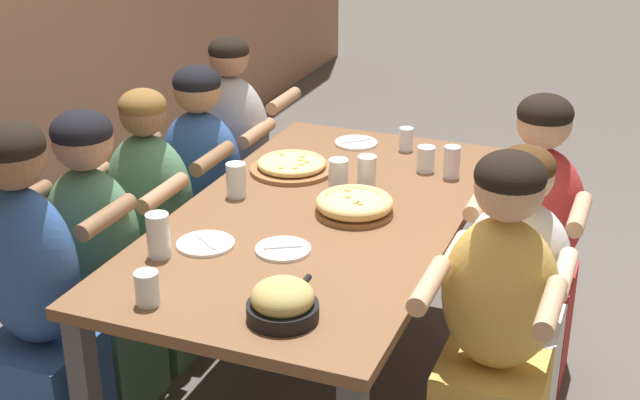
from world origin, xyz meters
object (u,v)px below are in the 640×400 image
(drinking_glass_c, at_px, (158,237))
(diner_near_midright, at_px, (530,255))
(empty_plate_b, at_px, (206,244))
(diner_near_midleft, at_px, (495,343))
(skillet_bowl, at_px, (283,302))
(diner_near_center, at_px, (512,309))
(diner_far_left, at_px, (35,312))
(diner_far_center, at_px, (154,238))
(diner_far_midleft, at_px, (98,274))
(drinking_glass_a, at_px, (147,290))
(pizza_board_main, at_px, (292,166))
(empty_plate_a, at_px, (282,249))
(drinking_glass_d, at_px, (406,140))
(pizza_board_second, at_px, (354,205))
(drinking_glass_h, at_px, (236,182))
(diner_far_midright, at_px, (204,199))
(empty_plate_c, at_px, (356,143))
(drinking_glass_b, at_px, (426,160))
(diner_far_right, at_px, (234,172))
(drinking_glass_f, at_px, (338,174))
(drinking_glass_g, at_px, (452,164))

(drinking_glass_c, distance_m, diner_near_midright, 1.41)
(empty_plate_b, bearing_deg, diner_near_midleft, -86.29)
(skillet_bowl, xyz_separation_m, diner_near_center, (0.72, -0.54, -0.30))
(diner_near_midright, height_order, diner_far_left, diner_far_left)
(diner_far_center, xyz_separation_m, diner_far_midleft, (-0.39, 0.00, 0.03))
(diner_near_midright, bearing_deg, empty_plate_b, 37.50)
(drinking_glass_a, xyz_separation_m, diner_near_midright, (1.15, -0.95, -0.25))
(pizza_board_main, height_order, empty_plate_a, pizza_board_main)
(drinking_glass_d, bearing_deg, drinking_glass_c, 159.93)
(pizza_board_second, height_order, empty_plate_a, pizza_board_second)
(drinking_glass_d, relative_size, drinking_glass_h, 0.76)
(drinking_glass_a, distance_m, diner_far_midright, 1.34)
(pizza_board_main, relative_size, diner_far_left, 0.28)
(empty_plate_b, height_order, diner_far_midleft, diner_far_midleft)
(pizza_board_main, bearing_deg, diner_near_midleft, -124.45)
(empty_plate_c, distance_m, drinking_glass_h, 0.75)
(skillet_bowl, relative_size, diner_far_left, 0.25)
(empty_plate_c, bearing_deg, drinking_glass_b, -118.73)
(pizza_board_second, height_order, drinking_glass_h, drinking_glass_h)
(empty_plate_a, bearing_deg, drinking_glass_a, 153.85)
(empty_plate_a, height_order, diner_far_midright, diner_far_midright)
(drinking_glass_d, xyz_separation_m, diner_far_right, (-0.03, 0.82, -0.25))
(drinking_glass_h, bearing_deg, diner_far_center, 92.81)
(diner_far_left, bearing_deg, drinking_glass_f, 54.40)
(skillet_bowl, height_order, drinking_glass_a, skillet_bowl)
(drinking_glass_g, relative_size, diner_far_right, 0.11)
(diner_far_center, height_order, diner_near_center, diner_far_center)
(pizza_board_second, height_order, diner_far_midleft, diner_far_midleft)
(diner_far_center, bearing_deg, diner_far_right, 90.00)
(diner_far_left, bearing_deg, diner_near_center, 26.57)
(pizza_board_main, distance_m, diner_near_midright, 1.00)
(pizza_board_second, xyz_separation_m, diner_far_midright, (0.39, 0.84, -0.26))
(diner_far_right, bearing_deg, diner_far_midleft, -90.00)
(diner_far_center, height_order, diner_far_midright, diner_far_center)
(diner_far_center, relative_size, diner_far_midleft, 0.97)
(drinking_glass_f, xyz_separation_m, diner_far_midright, (0.18, 0.70, -0.28))
(drinking_glass_a, relative_size, diner_far_midleft, 0.09)
(skillet_bowl, relative_size, empty_plate_b, 1.55)
(pizza_board_second, relative_size, diner_far_midleft, 0.24)
(drinking_glass_b, bearing_deg, drinking_glass_a, 160.42)
(empty_plate_a, height_order, diner_far_midleft, diner_far_midleft)
(diner_near_midright, distance_m, diner_far_right, 1.48)
(empty_plate_b, distance_m, diner_near_center, 1.08)
(diner_near_midright, bearing_deg, drinking_glass_g, -23.54)
(diner_far_center, bearing_deg, drinking_glass_a, -58.87)
(drinking_glass_b, height_order, drinking_glass_f, drinking_glass_f)
(drinking_glass_b, distance_m, diner_near_midleft, 1.02)
(drinking_glass_g, bearing_deg, pizza_board_second, 153.49)
(drinking_glass_a, relative_size, drinking_glass_b, 1.00)
(diner_far_right, bearing_deg, empty_plate_b, -67.58)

